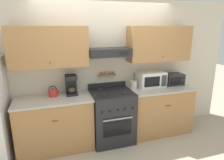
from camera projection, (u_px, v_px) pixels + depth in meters
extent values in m
plane|color=#B2A38E|center=(117.00, 148.00, 3.53)|extent=(16.00, 16.00, 0.00)
cube|color=beige|center=(106.00, 70.00, 3.80)|extent=(5.20, 0.08, 2.55)
cube|color=#AD7A47|center=(49.00, 47.00, 3.20)|extent=(1.24, 0.33, 0.65)
sphere|color=brown|center=(50.00, 63.00, 3.09)|extent=(0.02, 0.02, 0.02)
cube|color=#AD7A47|center=(159.00, 44.00, 3.78)|extent=(1.22, 0.33, 0.65)
sphere|color=brown|center=(163.00, 57.00, 3.67)|extent=(0.02, 0.02, 0.02)
cube|color=#232326|center=(109.00, 52.00, 3.50)|extent=(0.74, 0.37, 0.14)
cube|color=black|center=(124.00, 53.00, 3.39)|extent=(0.18, 0.01, 0.06)
cube|color=#AD7A47|center=(107.00, 75.00, 3.75)|extent=(0.34, 0.07, 0.02)
cylinder|color=olive|center=(100.00, 74.00, 3.70)|extent=(0.03, 0.03, 0.06)
cylinder|color=olive|center=(104.00, 73.00, 3.72)|extent=(0.03, 0.03, 0.06)
cylinder|color=olive|center=(107.00, 73.00, 3.74)|extent=(0.03, 0.03, 0.06)
cylinder|color=olive|center=(111.00, 73.00, 3.76)|extent=(0.03, 0.03, 0.06)
cylinder|color=olive|center=(114.00, 73.00, 3.78)|extent=(0.03, 0.03, 0.06)
cube|color=#AD7A47|center=(55.00, 125.00, 3.42)|extent=(1.24, 0.60, 0.89)
cube|color=#B7B2A3|center=(53.00, 99.00, 3.29)|extent=(1.26, 0.63, 0.03)
cylinder|color=brown|center=(55.00, 121.00, 3.07)|extent=(0.10, 0.01, 0.01)
cube|color=#AD7A47|center=(159.00, 110.00, 3.99)|extent=(1.22, 0.60, 0.89)
cube|color=#B7B2A3|center=(160.00, 88.00, 3.87)|extent=(1.24, 0.63, 0.03)
cylinder|color=brown|center=(168.00, 106.00, 3.65)|extent=(0.10, 0.01, 0.01)
cube|color=#232326|center=(112.00, 116.00, 3.67)|extent=(0.74, 0.65, 0.94)
cube|color=black|center=(118.00, 129.00, 3.39)|extent=(0.50, 0.01, 0.26)
cylinder|color=#ADAFB5|center=(118.00, 119.00, 3.31)|extent=(0.52, 0.02, 0.02)
cube|color=black|center=(112.00, 92.00, 3.54)|extent=(0.74, 0.65, 0.01)
cylinder|color=#232326|center=(105.00, 95.00, 3.35)|extent=(0.11, 0.11, 0.02)
cylinder|color=#232326|center=(124.00, 93.00, 3.45)|extent=(0.11, 0.11, 0.02)
cylinder|color=#232326|center=(100.00, 89.00, 3.63)|extent=(0.11, 0.11, 0.02)
cylinder|color=#232326|center=(118.00, 88.00, 3.74)|extent=(0.11, 0.11, 0.02)
cylinder|color=black|center=(102.00, 112.00, 3.21)|extent=(0.03, 0.02, 0.03)
cylinder|color=black|center=(110.00, 111.00, 3.25)|extent=(0.03, 0.02, 0.03)
cylinder|color=black|center=(118.00, 110.00, 3.29)|extent=(0.03, 0.02, 0.03)
cylinder|color=black|center=(125.00, 109.00, 3.33)|extent=(0.03, 0.02, 0.03)
cylinder|color=black|center=(133.00, 108.00, 3.37)|extent=(0.03, 0.02, 0.03)
cube|color=#232326|center=(107.00, 85.00, 3.81)|extent=(0.74, 0.04, 0.08)
cylinder|color=red|center=(53.00, 93.00, 3.38)|extent=(0.15, 0.15, 0.10)
ellipsoid|color=red|center=(53.00, 91.00, 3.37)|extent=(0.14, 0.14, 0.06)
sphere|color=black|center=(53.00, 88.00, 3.36)|extent=(0.02, 0.02, 0.02)
cylinder|color=red|center=(57.00, 92.00, 3.40)|extent=(0.09, 0.03, 0.08)
torus|color=black|center=(53.00, 90.00, 3.37)|extent=(0.13, 0.01, 0.13)
cube|color=black|center=(72.00, 93.00, 3.48)|extent=(0.19, 0.24, 0.03)
cube|color=black|center=(71.00, 84.00, 3.52)|extent=(0.19, 0.08, 0.34)
cube|color=black|center=(71.00, 78.00, 3.40)|extent=(0.19, 0.20, 0.07)
ellipsoid|color=#4C3323|center=(72.00, 90.00, 3.45)|extent=(0.12, 0.12, 0.11)
cube|color=white|center=(151.00, 79.00, 3.91)|extent=(0.53, 0.35, 0.29)
cube|color=black|center=(152.00, 82.00, 3.73)|extent=(0.32, 0.01, 0.19)
cube|color=#38383D|center=(164.00, 81.00, 3.80)|extent=(0.11, 0.01, 0.21)
cylinder|color=silver|center=(134.00, 84.00, 3.81)|extent=(0.13, 0.13, 0.15)
cylinder|color=olive|center=(133.00, 77.00, 3.75)|extent=(0.01, 0.05, 0.16)
cylinder|color=#28282B|center=(134.00, 77.00, 3.77)|extent=(0.01, 0.04, 0.16)
cylinder|color=#B2B2B7|center=(135.00, 77.00, 3.79)|extent=(0.01, 0.03, 0.16)
cube|color=#232326|center=(173.00, 79.00, 4.05)|extent=(0.38, 0.26, 0.22)
cube|color=black|center=(176.00, 81.00, 3.92)|extent=(0.24, 0.01, 0.13)
cylinder|color=black|center=(184.00, 78.00, 3.95)|extent=(0.03, 0.01, 0.03)
cylinder|color=black|center=(183.00, 82.00, 3.97)|extent=(0.03, 0.01, 0.03)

